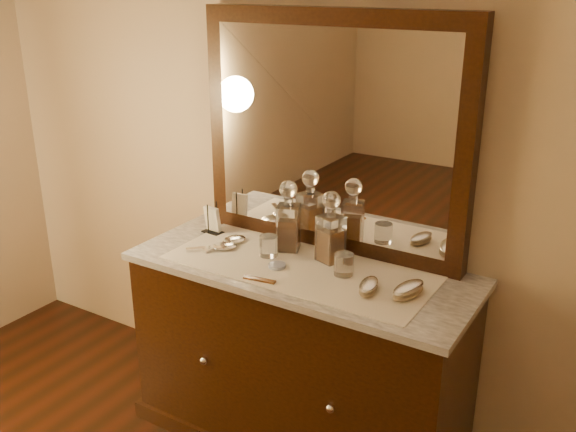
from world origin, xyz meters
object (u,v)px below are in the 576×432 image
at_px(napkin_rack, 213,221).
at_px(brush_far, 408,290).
at_px(comb, 259,279).
at_px(decanter_right, 331,234).
at_px(dresser_cabinet, 300,358).
at_px(mirror_frame, 332,134).
at_px(decanter_left, 288,223).
at_px(pin_dish, 277,266).
at_px(brush_near, 369,286).
at_px(hand_mirror_inner, 220,247).
at_px(hand_mirror_outer, 231,241).

xyz_separation_m(napkin_rack, brush_far, (1.00, -0.12, -0.03)).
height_order(comb, decanter_right, decanter_right).
bearing_deg(decanter_right, dresser_cabinet, -127.75).
bearing_deg(mirror_frame, decanter_right, -60.49).
bearing_deg(decanter_left, comb, -78.73).
distance_m(dresser_cabinet, brush_far, 0.67).
distance_m(pin_dish, brush_near, 0.41).
xyz_separation_m(decanter_left, decanter_right, (0.21, -0.01, -0.00)).
height_order(comb, brush_near, brush_near).
bearing_deg(decanter_right, brush_near, -34.01).
xyz_separation_m(pin_dish, hand_mirror_inner, (-0.31, 0.03, 0.00)).
bearing_deg(brush_far, comb, -161.31).
distance_m(napkin_rack, hand_mirror_outer, 0.17).
relative_size(napkin_rack, hand_mirror_inner, 0.73).
bearing_deg(pin_dish, mirror_frame, 77.15).
bearing_deg(brush_far, pin_dish, -175.40).
height_order(dresser_cabinet, pin_dish, pin_dish).
xyz_separation_m(mirror_frame, comb, (-0.06, -0.45, -0.49)).
bearing_deg(brush_near, pin_dish, -179.98).
relative_size(comb, napkin_rack, 0.92).
bearing_deg(hand_mirror_outer, mirror_frame, 28.62).
relative_size(brush_near, brush_far, 0.86).
distance_m(brush_far, hand_mirror_outer, 0.86).
distance_m(mirror_frame, hand_mirror_outer, 0.65).
relative_size(mirror_frame, decanter_left, 3.87).
xyz_separation_m(comb, decanter_left, (-0.06, 0.32, 0.12)).
height_order(dresser_cabinet, brush_near, brush_near).
bearing_deg(mirror_frame, dresser_cabinet, -90.00).
height_order(brush_near, brush_far, brush_far).
bearing_deg(decanter_right, brush_far, -18.01).
bearing_deg(brush_far, hand_mirror_inner, -179.07).
bearing_deg(napkin_rack, hand_mirror_outer, -22.42).
bearing_deg(hand_mirror_outer, hand_mirror_inner, -90.74).
relative_size(napkin_rack, decanter_right, 0.48).
bearing_deg(mirror_frame, pin_dish, -102.85).
relative_size(dresser_cabinet, hand_mirror_outer, 5.95).
bearing_deg(hand_mirror_outer, dresser_cabinet, -5.55).
bearing_deg(dresser_cabinet, napkin_rack, 169.49).
distance_m(comb, decanter_right, 0.36).
distance_m(dresser_cabinet, hand_mirror_inner, 0.59).
xyz_separation_m(dresser_cabinet, decanter_left, (-0.13, 0.11, 0.56)).
bearing_deg(decanter_right, pin_dish, -131.39).
distance_m(dresser_cabinet, hand_mirror_outer, 0.59).
distance_m(brush_near, hand_mirror_inner, 0.72).
bearing_deg(brush_far, decanter_left, 167.24).
xyz_separation_m(napkin_rack, decanter_right, (0.61, 0.01, 0.06)).
height_order(comb, hand_mirror_outer, hand_mirror_outer).
distance_m(mirror_frame, decanter_left, 0.42).
height_order(mirror_frame, brush_near, mirror_frame).
height_order(pin_dish, brush_far, brush_far).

